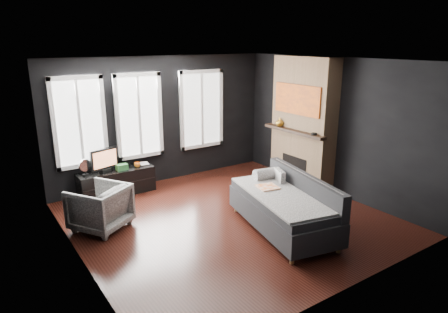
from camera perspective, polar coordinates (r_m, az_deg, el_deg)
floor at (r=7.05m, az=0.70°, el=-8.92°), size 5.00×5.00×0.00m
ceiling at (r=6.39m, az=0.79°, el=13.56°), size 5.00×5.00×0.00m
wall_back at (r=8.71m, az=-8.74°, el=5.16°), size 5.00×0.02×2.70m
wall_left at (r=5.61m, az=-20.72°, el=-1.95°), size 0.02×5.00×2.70m
wall_right at (r=8.25m, az=15.19°, el=4.15°), size 0.02×5.00×2.70m
windows at (r=8.36m, az=-11.76°, el=11.68°), size 4.00×0.16×1.76m
fireplace at (r=8.50m, az=11.25°, el=4.75°), size 0.70×1.62×2.70m
sofa at (r=6.57m, az=8.39°, el=-6.69°), size 1.49×2.31×0.92m
stripe_pillow at (r=7.04m, az=7.91°, el=-3.31°), size 0.21×0.37×0.36m
armchair at (r=6.87m, az=-17.33°, el=-6.66°), size 1.07×1.06×0.82m
media_console at (r=8.33m, az=-15.09°, el=-3.55°), size 1.50×0.49×0.51m
monitor at (r=8.11m, az=-16.74°, el=-0.31°), size 0.61×0.29×0.54m
desk_fan at (r=8.03m, az=-19.24°, el=-1.45°), size 0.29×0.29×0.34m
mug at (r=8.31m, az=-12.30°, el=-1.07°), size 0.14×0.12×0.13m
book at (r=8.45m, az=-11.94°, el=-0.38°), size 0.17×0.05×0.23m
storage_box at (r=8.20m, az=-14.38°, el=-1.48°), size 0.23×0.15×0.12m
mantel_vase at (r=8.65m, az=7.95°, el=4.89°), size 0.19×0.20×0.18m
mantel_clock at (r=7.97m, az=12.73°, el=3.16°), size 0.14×0.14×0.04m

